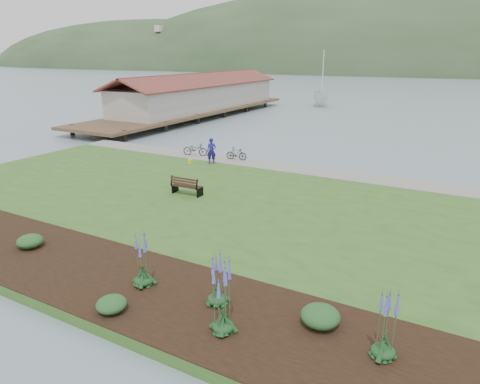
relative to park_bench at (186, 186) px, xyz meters
The scene contains 18 objects.
ground 2.08m from the park_bench, 36.94° to the left, with size 600.00×600.00×0.00m, color slate.
lawn 1.88m from the park_bench, 30.56° to the right, with size 34.00×20.00×0.40m, color #305C20.
shoreline_path 8.17m from the park_bench, 79.48° to the left, with size 34.00×2.20×0.03m, color gray.
garden_bed 9.79m from the park_bench, 62.65° to the right, with size 24.00×4.40×0.04m, color black.
pier_pavilion 34.14m from the park_bench, 122.87° to the left, with size 8.00×36.00×5.40m.
park_bench is the anchor object (origin of this frame).
person 7.03m from the park_bench, 111.09° to the left, with size 0.77×0.53×2.11m, color navy.
bicycle_a 9.39m from the park_bench, 121.62° to the left, with size 1.89×0.66×0.99m, color black.
bicycle_b 8.44m from the park_bench, 100.39° to the left, with size 1.53×0.44×0.92m, color black.
sailboat 47.32m from the park_bench, 99.85° to the left, with size 10.04×10.22×26.46m, color silver.
pannier 7.01m from the park_bench, 123.47° to the left, with size 0.17×0.26×0.28m, color yellow.
echium_0 9.65m from the park_bench, 62.60° to the right, with size 0.62×0.62×2.11m.
echium_1 11.01m from the park_bench, 49.29° to the right, with size 0.62×0.62×1.99m.
echium_2 12.41m from the park_bench, 49.56° to the right, with size 0.62×0.62×2.34m.
echium_3 14.73m from the park_bench, 34.59° to the right, with size 0.62×0.62×2.40m.
shrub_0 8.62m from the park_bench, 99.77° to the right, with size 1.00×1.00×0.50m, color #1E4C21.
shrub_1 11.20m from the park_bench, 65.61° to the right, with size 0.91×0.91×0.46m, color #1E4C21.
shrub_2 12.94m from the park_bench, 37.31° to the right, with size 1.12×1.12×0.56m, color #1E4C21.
Camera 1 is at (11.83, -19.14, 7.77)m, focal length 32.00 mm.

